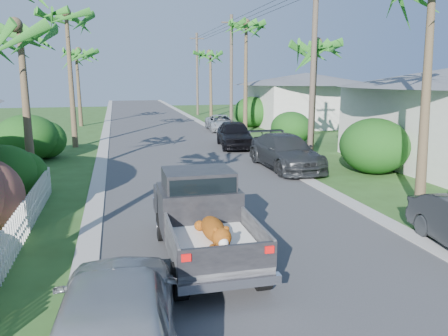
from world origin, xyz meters
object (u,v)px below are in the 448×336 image
object	(u,v)px
parked_car_rf	(235,134)
utility_pole_d	(197,74)
palm_l_b	(19,26)
palm_r_d	(211,53)
parked_car_rm	(285,152)
palm_r_c	(246,24)
palm_r_b	(315,44)
utility_pole_b	(313,70)
utility_pole_c	(231,73)
palm_l_d	(76,51)
parked_car_rd	(221,123)
pickup_truck	(201,213)
parked_car_ln	(115,319)
house_right_far	(306,101)
palm_l_c	(66,14)

from	to	relation	value
parked_car_rf	utility_pole_d	world-z (taller)	utility_pole_d
palm_l_b	palm_r_d	world-z (taller)	palm_r_d
parked_car_rm	palm_r_d	xyz separation A→B (m)	(2.21, 27.12, 5.94)
palm_r_d	palm_r_c	bearing A→B (deg)	-91.23
parked_car_rm	utility_pole_d	distance (m)	30.39
parked_car_rm	palm_r_b	xyz separation A→B (m)	(2.31, 2.12, 5.16)
palm_l_b	utility_pole_b	distance (m)	12.54
palm_l_b	utility_pole_b	bearing A→B (deg)	4.61
utility_pole_c	palm_l_d	bearing A→B (deg)	153.62
palm_r_c	utility_pole_c	size ratio (longest dim) A/B	1.04
parked_car_rd	palm_l_b	distance (m)	20.36
palm_r_b	palm_r_c	distance (m)	11.22
parked_car_rf	utility_pole_d	bearing A→B (deg)	91.98
pickup_truck	parked_car_ln	xyz separation A→B (m)	(-2.07, -4.07, -0.20)
palm_l_b	palm_r_d	bearing A→B (deg)	64.59
palm_r_c	house_right_far	distance (m)	9.90
palm_l_b	utility_pole_b	size ratio (longest dim) A/B	0.82
palm_l_c	house_right_far	distance (m)	21.41
house_right_far	utility_pole_b	size ratio (longest dim) A/B	1.00
utility_pole_b	utility_pole_d	distance (m)	30.00
palm_l_c	utility_pole_c	distance (m)	13.47
utility_pole_b	parked_car_ln	bearing A→B (deg)	-124.89
parked_car_ln	utility_pole_b	world-z (taller)	utility_pole_b
palm_l_d	palm_r_c	distance (m)	15.10
parked_car_rm	parked_car_rf	bearing A→B (deg)	93.88
parked_car_ln	house_right_far	bearing A→B (deg)	-115.24
utility_pole_c	utility_pole_d	size ratio (longest dim) A/B	1.00
parked_car_rd	palm_r_c	world-z (taller)	palm_r_c
pickup_truck	parked_car_ln	bearing A→B (deg)	-116.98
parked_car_ln	parked_car_rm	bearing A→B (deg)	-117.57
palm_l_c	utility_pole_c	world-z (taller)	palm_l_c
palm_r_b	palm_r_c	bearing A→B (deg)	92.08
palm_l_b	parked_car_rd	bearing A→B (deg)	54.01
parked_car_rd	pickup_truck	bearing A→B (deg)	-101.40
palm_l_b	utility_pole_b	xyz separation A→B (m)	(12.40, 1.00, -1.55)
parked_car_rf	palm_r_c	size ratio (longest dim) A/B	0.51
palm_r_b	parked_car_rd	bearing A→B (deg)	98.34
parked_car_rm	utility_pole_b	distance (m)	4.02
parked_car_ln	utility_pole_c	distance (m)	29.90
palm_r_b	utility_pole_d	bearing A→B (deg)	92.05
pickup_truck	utility_pole_c	distance (m)	25.41
palm_r_c	palm_r_d	size ratio (longest dim) A/B	1.17
parked_car_ln	utility_pole_b	bearing A→B (deg)	-121.32
parked_car_ln	house_right_far	world-z (taller)	house_right_far
parked_car_rm	house_right_far	size ratio (longest dim) A/B	0.61
house_right_far	utility_pole_d	distance (m)	15.16
utility_pole_c	parked_car_ln	bearing A→B (deg)	-108.07
palm_l_d	parked_car_ln	bearing A→B (deg)	-85.15
utility_pole_d	utility_pole_c	bearing A→B (deg)	-90.00
parked_car_rm	utility_pole_c	world-z (taller)	utility_pole_c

